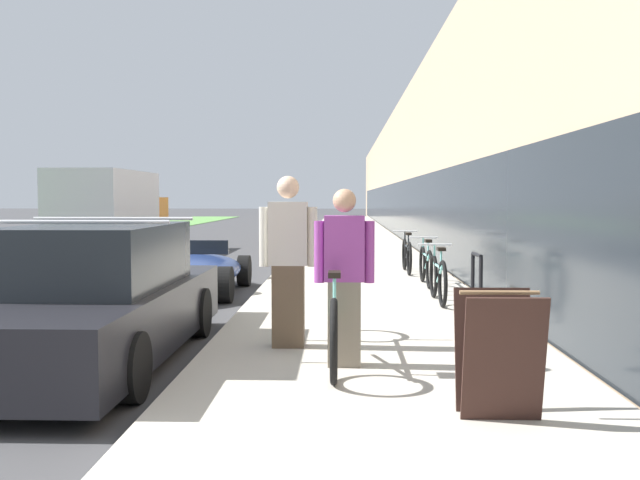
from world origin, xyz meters
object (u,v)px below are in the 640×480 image
(cruiser_bike_farthest, at_px, (407,255))
(parked_sedan_curbside, at_px, (98,301))
(cruiser_bike_nearest, at_px, (438,278))
(vintage_roadster_curbside, at_px, (191,271))
(cruiser_bike_middle, at_px, (426,265))
(person_rider, at_px, (344,277))
(moving_truck, at_px, (111,211))
(bike_rack_hoop, at_px, (477,279))
(sandwich_board_sign, at_px, (499,353))
(tandem_bicycle, at_px, (335,317))
(person_bystander, at_px, (288,261))

(cruiser_bike_farthest, distance_m, parked_sedan_curbside, 8.50)
(cruiser_bike_nearest, bearing_deg, vintage_roadster_curbside, 153.86)
(cruiser_bike_middle, distance_m, cruiser_bike_farthest, 2.17)
(person_rider, height_order, cruiser_bike_middle, person_rider)
(cruiser_bike_middle, relative_size, moving_truck, 0.26)
(bike_rack_hoop, relative_size, sandwich_board_sign, 0.94)
(cruiser_bike_nearest, distance_m, cruiser_bike_middle, 2.07)
(sandwich_board_sign, distance_m, moving_truck, 19.34)
(sandwich_board_sign, bearing_deg, vintage_roadster_curbside, 116.82)
(tandem_bicycle, xyz_separation_m, parked_sedan_curbside, (-2.45, 0.33, 0.10))
(bike_rack_hoop, bearing_deg, person_rider, -122.78)
(cruiser_bike_farthest, height_order, vintage_roadster_curbside, cruiser_bike_farthest)
(tandem_bicycle, xyz_separation_m, bike_rack_hoop, (1.80, 2.29, 0.12))
(tandem_bicycle, bearing_deg, moving_truck, 115.15)
(cruiser_bike_middle, height_order, sandwich_board_sign, sandwich_board_sign)
(cruiser_bike_nearest, relative_size, cruiser_bike_middle, 0.98)
(person_bystander, relative_size, sandwich_board_sign, 1.97)
(person_bystander, distance_m, moving_truck, 16.52)
(tandem_bicycle, xyz_separation_m, person_rider, (0.09, -0.37, 0.43))
(person_rider, relative_size, parked_sedan_curbside, 0.34)
(person_rider, height_order, person_bystander, person_bystander)
(person_rider, relative_size, vintage_roadster_curbside, 0.42)
(person_bystander, relative_size, cruiser_bike_farthest, 1.00)
(cruiser_bike_middle, xyz_separation_m, cruiser_bike_farthest, (-0.14, 2.16, 0.01))
(person_rider, height_order, vintage_roadster_curbside, person_rider)
(sandwich_board_sign, bearing_deg, cruiser_bike_nearest, 86.81)
(vintage_roadster_curbside, bearing_deg, cruiser_bike_nearest, -26.14)
(cruiser_bike_nearest, relative_size, moving_truck, 0.26)
(person_bystander, xyz_separation_m, cruiser_bike_farthest, (1.90, 7.44, -0.53))
(bike_rack_hoop, xyz_separation_m, cruiser_bike_nearest, (-0.31, 1.38, -0.15))
(parked_sedan_curbside, relative_size, moving_truck, 0.73)
(person_bystander, xyz_separation_m, sandwich_board_sign, (1.67, -2.32, -0.44))
(cruiser_bike_middle, bearing_deg, moving_truck, 132.08)
(person_rider, xyz_separation_m, cruiser_bike_nearest, (1.40, 4.03, -0.46))
(person_rider, height_order, bike_rack_hoop, person_rider)
(tandem_bicycle, bearing_deg, bike_rack_hoop, 51.86)
(tandem_bicycle, bearing_deg, sandwich_board_sign, -57.61)
(parked_sedan_curbside, relative_size, vintage_roadster_curbside, 1.22)
(tandem_bicycle, bearing_deg, cruiser_bike_nearest, 67.93)
(person_rider, relative_size, cruiser_bike_middle, 0.96)
(person_bystander, xyz_separation_m, bike_rack_hoop, (2.29, 1.83, -0.38))
(sandwich_board_sign, bearing_deg, person_rider, 126.24)
(person_bystander, height_order, cruiser_bike_middle, person_bystander)
(cruiser_bike_farthest, distance_m, sandwich_board_sign, 9.76)
(moving_truck, bearing_deg, bike_rack_hoop, -55.53)
(cruiser_bike_nearest, xyz_separation_m, cruiser_bike_middle, (0.06, 2.07, -0.00))
(person_bystander, xyz_separation_m, cruiser_bike_nearest, (1.98, 3.21, -0.53))
(cruiser_bike_farthest, xyz_separation_m, moving_truck, (-8.69, 7.62, 0.77))
(sandwich_board_sign, xyz_separation_m, vintage_roadster_curbside, (-3.82, 7.55, -0.21))
(person_rider, height_order, moving_truck, moving_truck)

